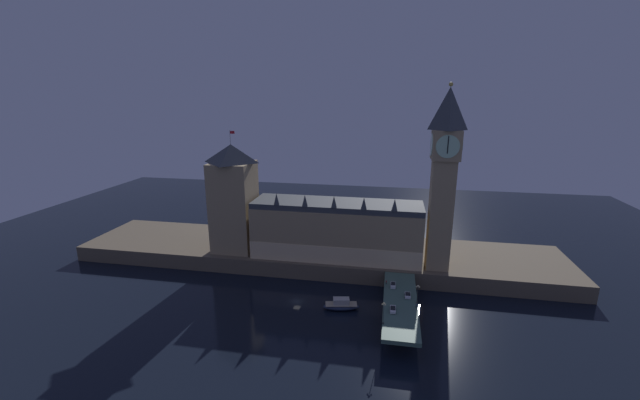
# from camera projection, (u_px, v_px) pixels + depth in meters

# --- Properties ---
(ground_plane) EXTENTS (400.00, 400.00, 0.00)m
(ground_plane) POSITION_uv_depth(u_px,v_px,m) (297.00, 302.00, 147.42)
(ground_plane) COLOR black
(embankment) EXTENTS (220.00, 42.00, 6.87)m
(embankment) POSITION_uv_depth(u_px,v_px,m) (317.00, 253.00, 183.59)
(embankment) COLOR brown
(embankment) RESTS_ON ground_plane
(parliament_hall) EXTENTS (72.23, 20.71, 29.11)m
(parliament_hall) POSITION_uv_depth(u_px,v_px,m) (337.00, 229.00, 169.83)
(parliament_hall) COLOR tan
(parliament_hall) RESTS_ON embankment
(clock_tower) EXTENTS (10.91, 11.02, 72.95)m
(clock_tower) POSITION_uv_depth(u_px,v_px,m) (444.00, 175.00, 151.05)
(clock_tower) COLOR tan
(clock_tower) RESTS_ON embankment
(victoria_tower) EXTENTS (17.97, 17.97, 53.90)m
(victoria_tower) POSITION_uv_depth(u_px,v_px,m) (234.00, 198.00, 174.56)
(victoria_tower) COLOR tan
(victoria_tower) RESTS_ON embankment
(bridge) EXTENTS (11.54, 46.00, 6.64)m
(bridge) POSITION_uv_depth(u_px,v_px,m) (400.00, 308.00, 134.89)
(bridge) COLOR #476656
(bridge) RESTS_ON ground_plane
(car_northbound_lead) EXTENTS (1.97, 4.30, 1.60)m
(car_northbound_lead) POSITION_uv_depth(u_px,v_px,m) (393.00, 285.00, 144.53)
(car_northbound_lead) COLOR silver
(car_northbound_lead) RESTS_ON bridge
(car_northbound_trail) EXTENTS (1.99, 4.47, 1.35)m
(car_northbound_trail) POSITION_uv_depth(u_px,v_px,m) (393.00, 309.00, 128.34)
(car_northbound_trail) COLOR silver
(car_northbound_trail) RESTS_ON bridge
(car_southbound_trail) EXTENTS (2.08, 4.25, 1.32)m
(car_southbound_trail) POSITION_uv_depth(u_px,v_px,m) (408.00, 295.00, 137.41)
(car_southbound_trail) COLOR silver
(car_southbound_trail) RESTS_ON bridge
(pedestrian_mid_walk) EXTENTS (0.38, 0.38, 1.79)m
(pedestrian_mid_walk) POSITION_uv_depth(u_px,v_px,m) (416.00, 305.00, 130.26)
(pedestrian_mid_walk) COLOR black
(pedestrian_mid_walk) RESTS_ON bridge
(pedestrian_far_rail) EXTENTS (0.38, 0.38, 1.71)m
(pedestrian_far_rail) POSITION_uv_depth(u_px,v_px,m) (386.00, 282.00, 146.54)
(pedestrian_far_rail) COLOR black
(pedestrian_far_rail) RESTS_ON bridge
(street_lamp_near) EXTENTS (1.34, 0.60, 7.33)m
(street_lamp_near) POSITION_uv_depth(u_px,v_px,m) (384.00, 311.00, 120.10)
(street_lamp_near) COLOR #2D3333
(street_lamp_near) RESTS_ON bridge
(street_lamp_mid) EXTENTS (1.34, 0.60, 6.74)m
(street_lamp_mid) POSITION_uv_depth(u_px,v_px,m) (418.00, 292.00, 132.25)
(street_lamp_mid) COLOR #2D3333
(street_lamp_mid) RESTS_ON bridge
(boat_upstream) EXTENTS (13.53, 6.90, 4.31)m
(boat_upstream) POSITION_uv_depth(u_px,v_px,m) (341.00, 305.00, 141.78)
(boat_upstream) COLOR #1E2842
(boat_upstream) RESTS_ON ground_plane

